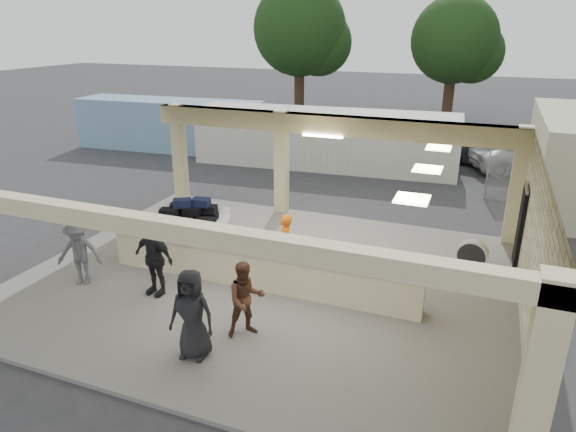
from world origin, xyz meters
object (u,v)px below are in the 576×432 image
at_px(baggage_counter, 257,268).
at_px(car_dark, 487,151).
at_px(baggage_handler, 284,245).
at_px(passenger_b, 154,258).
at_px(drum_fan, 472,255).
at_px(container_blue, 170,125).
at_px(passenger_a, 246,299).
at_px(passenger_d, 192,314).
at_px(luggage_cart, 187,218).
at_px(passenger_c, 79,253).
at_px(container_white, 324,139).
at_px(car_white_a, 531,157).

distance_m(baggage_counter, car_dark, 15.39).
bearing_deg(baggage_handler, passenger_b, -55.58).
relative_size(drum_fan, container_blue, 0.09).
height_order(baggage_counter, passenger_a, passenger_a).
relative_size(car_dark, container_blue, 0.44).
bearing_deg(passenger_b, passenger_a, -7.89).
bearing_deg(car_dark, passenger_d, 172.42).
height_order(car_dark, container_blue, container_blue).
bearing_deg(drum_fan, car_dark, 97.70).
bearing_deg(passenger_b, car_dark, 73.65).
bearing_deg(luggage_cart, container_blue, 107.63).
distance_m(passenger_a, passenger_c, 4.82).
bearing_deg(container_white, baggage_handler, -81.13).
distance_m(car_dark, container_white, 7.54).
bearing_deg(car_dark, baggage_handler, 169.75).
bearing_deg(container_white, baggage_counter, -83.81).
relative_size(passenger_a, passenger_b, 0.87).
bearing_deg(container_blue, passenger_b, -61.65).
distance_m(passenger_b, container_blue, 15.90).
height_order(passenger_b, passenger_d, passenger_b).
bearing_deg(luggage_cart, passenger_b, -90.02).
height_order(baggage_counter, passenger_b, passenger_b).
relative_size(drum_fan, car_white_a, 0.18).
relative_size(passenger_b, container_white, 0.16).
bearing_deg(car_white_a, container_blue, 73.29).
distance_m(baggage_counter, passenger_a, 2.13).
xyz_separation_m(car_dark, container_white, (-6.96, -2.85, 0.57)).
distance_m(passenger_b, car_white_a, 17.73).
distance_m(luggage_cart, baggage_handler, 3.65).
xyz_separation_m(passenger_b, passenger_d, (2.15, -1.81, -0.02)).
bearing_deg(container_white, container_blue, 173.12).
bearing_deg(passenger_a, passenger_b, 124.63).
height_order(baggage_counter, passenger_c, passenger_c).
xyz_separation_m(luggage_cart, car_dark, (8.01, 12.77, -0.09)).
bearing_deg(car_dark, passenger_c, 158.51).
height_order(luggage_cart, container_blue, container_blue).
height_order(baggage_counter, car_white_a, car_white_a).
xyz_separation_m(passenger_a, passenger_b, (-2.77, 0.77, 0.12)).
distance_m(baggage_counter, passenger_d, 3.07).
distance_m(passenger_a, passenger_b, 2.88).
relative_size(baggage_handler, passenger_b, 0.88).
distance_m(passenger_d, car_dark, 18.29).
xyz_separation_m(passenger_a, container_white, (-2.73, 13.74, 0.36)).
bearing_deg(container_blue, baggage_handler, -49.99).
bearing_deg(passenger_c, passenger_d, -42.96).
bearing_deg(passenger_b, luggage_cart, 115.68).
bearing_deg(container_white, car_dark, 18.44).
xyz_separation_m(passenger_b, passenger_c, (-2.01, -0.24, -0.10)).
xyz_separation_m(drum_fan, passenger_c, (-8.98, -4.20, 0.36)).
bearing_deg(drum_fan, container_blue, 156.35).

